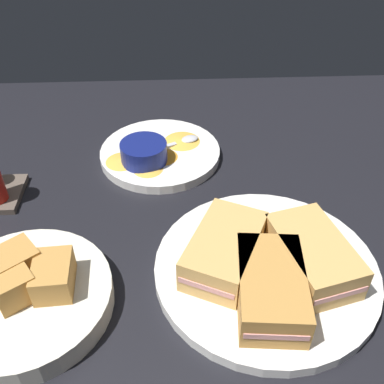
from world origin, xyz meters
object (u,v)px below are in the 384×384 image
sandwich_half_far (271,287)px  spoon_by_dark_ramekin (274,259)px  plate_chips_companion (160,153)px  plate_sandwich_main (266,269)px  sandwich_half_extra (312,255)px  spoon_by_gravy_ramekin (183,141)px  bread_basket_rear (24,295)px  ramekin_light_gravy (144,151)px  ramekin_dark_sauce (320,265)px  sandwich_half_near (224,250)px

sandwich_half_far → spoon_by_dark_ramekin: size_ratio=1.45×
sandwich_half_far → plate_chips_companion: bearing=21.9°
plate_sandwich_main → sandwich_half_extra: sandwich_half_extra is taller
plate_sandwich_main → spoon_by_gravy_ramekin: size_ratio=3.05×
plate_sandwich_main → bread_basket_rear: (-3.68, 29.95, 1.34)cm
ramekin_light_gravy → bread_basket_rear: bearing=154.4°
sandwich_half_far → ramekin_dark_sauce: size_ratio=1.86×
ramekin_dark_sauce → ramekin_light_gravy: same height
spoon_by_dark_ramekin → bread_basket_rear: size_ratio=0.45×
ramekin_light_gravy → sandwich_half_far: bearing=-152.0°
plate_sandwich_main → sandwich_half_near: 6.38cm
spoon_by_dark_ramekin → sandwich_half_near: bearing=89.7°
sandwich_half_extra → ramekin_light_gravy: (25.02, 22.03, -0.56)cm
sandwich_half_extra → spoon_by_dark_ramekin: 5.06cm
sandwich_half_far → plate_chips_companion: 35.65cm
spoon_by_dark_ramekin → bread_basket_rear: 31.31cm
sandwich_half_extra → bread_basket_rear: size_ratio=0.69×
sandwich_half_extra → bread_basket_rear: (-2.97, 35.42, -1.86)cm
spoon_by_dark_ramekin → sandwich_half_far: bearing=164.0°
plate_sandwich_main → ramekin_dark_sauce: bearing=-106.4°
sandwich_half_near → ramekin_dark_sauce: bearing=-102.2°
ramekin_dark_sauce → bread_basket_rear: (-1.84, 36.22, -1.30)cm
sandwich_half_far → spoon_by_gravy_ramekin: bearing=14.6°
sandwich_half_far → plate_sandwich_main: bearing=-7.4°
ramekin_light_gravy → spoon_by_gravy_ramekin: bearing=-52.6°
plate_sandwich_main → ramekin_dark_sauce: (-1.84, -6.27, 2.64)cm
spoon_by_dark_ramekin → bread_basket_rear: (-4.35, 31.00, 0.17)cm
ramekin_light_gravy → spoon_by_gravy_ramekin: 8.65cm
sandwich_half_extra → plate_chips_companion: size_ratio=0.69×
sandwich_half_extra → spoon_by_dark_ramekin: (1.38, 4.42, -2.04)cm
plate_chips_companion → plate_sandwich_main: bearing=-153.1°
sandwich_half_near → plate_chips_companion: (26.77, 8.46, -3.20)cm
bread_basket_rear → spoon_by_dark_ramekin: bearing=-82.0°
sandwich_half_far → sandwich_half_extra: (4.76, -6.18, 0.00)cm
sandwich_half_near → plate_sandwich_main: bearing=-97.4°
plate_chips_companion → ramekin_light_gravy: 4.89cm
plate_sandwich_main → sandwich_half_near: (0.71, 5.47, 3.20)cm
plate_sandwich_main → plate_chips_companion: (27.48, 13.93, 0.00)cm
plate_sandwich_main → sandwich_half_near: size_ratio=1.94×
ramekin_dark_sauce → plate_chips_companion: ramekin_dark_sauce is taller
spoon_by_dark_ramekin → plate_chips_companion: size_ratio=0.45×
sandwich_half_extra → ramekin_light_gravy: 33.35cm
bread_basket_rear → ramekin_light_gravy: bearing=-25.6°
plate_chips_companion → spoon_by_gravy_ramekin: spoon_by_gravy_ramekin is taller
ramekin_light_gravy → spoon_by_dark_ramekin: bearing=-143.3°
sandwich_half_far → ramekin_light_gravy: sandwich_half_far is taller
plate_sandwich_main → ramekin_dark_sauce: size_ratio=3.89×
spoon_by_dark_ramekin → spoon_by_gravy_ramekin: (28.82, 10.84, 0.00)cm
plate_sandwich_main → sandwich_half_far: sandwich_half_far is taller
sandwich_half_near → sandwich_half_far: same height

